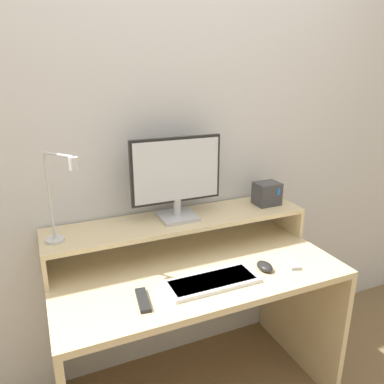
{
  "coord_description": "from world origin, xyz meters",
  "views": [
    {
      "loc": [
        -0.63,
        -1.06,
        1.61
      ],
      "look_at": [
        -0.0,
        0.37,
        1.09
      ],
      "focal_mm": 35.0,
      "sensor_mm": 36.0,
      "label": 1
    }
  ],
  "objects": [
    {
      "name": "mouse",
      "position": [
        0.27,
        0.18,
        0.76
      ],
      "size": [
        0.06,
        0.09,
        0.04
      ],
      "color": "black",
      "rests_on": "desk"
    },
    {
      "name": "monitor",
      "position": [
        -0.01,
        0.54,
        1.12
      ],
      "size": [
        0.45,
        0.18,
        0.4
      ],
      "color": "#BCBCC1",
      "rests_on": "monitor_shelf"
    },
    {
      "name": "remote_control",
      "position": [
        -0.3,
        0.17,
        0.75
      ],
      "size": [
        0.06,
        0.16,
        0.02
      ],
      "color": "black",
      "rests_on": "desk"
    },
    {
      "name": "desk",
      "position": [
        0.0,
        0.34,
        0.53
      ],
      "size": [
        1.3,
        0.68,
        0.74
      ],
      "color": "beige",
      "rests_on": "ground_plane"
    },
    {
      "name": "monitor_shelf",
      "position": [
        0.0,
        0.53,
        0.88
      ],
      "size": [
        1.3,
        0.29,
        0.16
      ],
      "color": "beige",
      "rests_on": "desk"
    },
    {
      "name": "wall_back",
      "position": [
        0.0,
        0.71,
        1.25
      ],
      "size": [
        6.0,
        0.05,
        2.5
      ],
      "color": "silver",
      "rests_on": "ground_plane"
    },
    {
      "name": "remote_secondary",
      "position": [
        0.42,
        0.2,
        0.75
      ],
      "size": [
        0.09,
        0.17,
        0.02
      ],
      "color": "#99999E",
      "rests_on": "desk"
    },
    {
      "name": "desk_lamp",
      "position": [
        -0.55,
        0.46,
        1.11
      ],
      "size": [
        0.15,
        0.18,
        0.39
      ],
      "color": "silver",
      "rests_on": "monitor_shelf"
    },
    {
      "name": "keyboard",
      "position": [
        0.01,
        0.18,
        0.75
      ],
      "size": [
        0.39,
        0.16,
        0.02
      ],
      "color": "silver",
      "rests_on": "desk"
    },
    {
      "name": "router_dock",
      "position": [
        0.51,
        0.53,
        0.97
      ],
      "size": [
        0.13,
        0.11,
        0.12
      ],
      "color": "#3D3D42",
      "rests_on": "monitor_shelf"
    }
  ]
}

